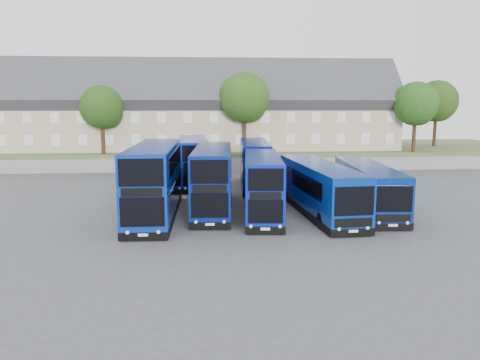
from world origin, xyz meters
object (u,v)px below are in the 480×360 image
at_px(dd_front_left, 155,182).
at_px(coach_east_a, 319,189).
at_px(tree_west, 103,109).
at_px(tree_mid, 246,100).
at_px(tree_east, 417,106).
at_px(tree_far, 437,103).
at_px(dd_front_mid, 213,180).

distance_m(dd_front_left, coach_east_a, 11.34).
height_order(tree_west, tree_mid, tree_mid).
distance_m(tree_west, tree_east, 36.00).
bearing_deg(tree_mid, dd_front_left, -109.36).
height_order(tree_mid, tree_far, tree_mid).
xyz_separation_m(tree_west, tree_far, (42.00, 7.00, 0.68)).
xyz_separation_m(dd_front_left, dd_front_mid, (3.93, 1.61, -0.18)).
bearing_deg(tree_west, tree_mid, 1.79).
relative_size(dd_front_mid, tree_far, 1.31).
relative_size(tree_west, tree_far, 0.88).
bearing_deg(dd_front_mid, tree_east, 43.41).
bearing_deg(dd_front_left, dd_front_mid, 22.73).
bearing_deg(tree_west, tree_far, 9.46).
bearing_deg(tree_east, coach_east_a, -127.05).
bearing_deg(dd_front_left, tree_far, 41.17).
bearing_deg(tree_far, dd_front_left, -139.24).
distance_m(dd_front_mid, tree_far, 41.27).
bearing_deg(coach_east_a, tree_far, 47.60).
relative_size(coach_east_a, tree_mid, 1.39).
height_order(dd_front_left, coach_east_a, dd_front_left).
height_order(coach_east_a, tree_west, tree_west).
bearing_deg(tree_far, tree_mid, -165.96).
distance_m(coach_east_a, tree_east, 28.30).
distance_m(tree_west, tree_mid, 16.04).
bearing_deg(tree_mid, tree_far, 14.04).
distance_m(dd_front_mid, tree_west, 24.38).
bearing_deg(coach_east_a, tree_mid, 93.84).
relative_size(coach_east_a, tree_far, 1.47).
bearing_deg(dd_front_left, tree_west, 110.10).
height_order(tree_east, tree_far, tree_far).
distance_m(dd_front_mid, tree_mid, 22.38).
bearing_deg(tree_far, dd_front_mid, -137.36).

